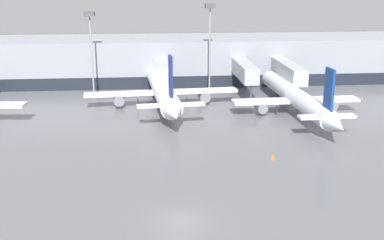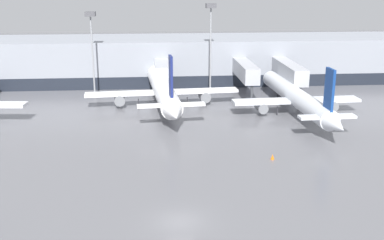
{
  "view_description": "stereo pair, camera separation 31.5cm",
  "coord_description": "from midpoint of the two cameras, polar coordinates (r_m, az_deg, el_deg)",
  "views": [
    {
      "loc": [
        -2.41,
        -38.24,
        20.63
      ],
      "look_at": [
        2.88,
        21.57,
        3.0
      ],
      "focal_mm": 45.0,
      "sensor_mm": 36.0,
      "label": 1
    },
    {
      "loc": [
        -2.1,
        -38.27,
        20.63
      ],
      "look_at": [
        2.88,
        21.57,
        3.0
      ],
      "focal_mm": 45.0,
      "sensor_mm": 36.0,
      "label": 2
    }
  ],
  "objects": [
    {
      "name": "parked_jet_3",
      "position": [
        81.04,
        -3.7,
        3.71
      ],
      "size": [
        25.83,
        37.09,
        10.4
      ],
      "rotation": [
        0.0,
        0.0,
        1.65
      ],
      "color": "white",
      "rests_on": "ground_plane"
    },
    {
      "name": "traffic_cone_3",
      "position": [
        58.12,
        9.39,
        -4.31
      ],
      "size": [
        0.44,
        0.44,
        0.67
      ],
      "color": "orange",
      "rests_on": "ground_plane"
    },
    {
      "name": "terminal_building",
      "position": [
        101.38,
        -3.65,
        7.17
      ],
      "size": [
        160.0,
        31.41,
        9.0
      ],
      "color": "gray",
      "rests_on": "ground_plane"
    },
    {
      "name": "ground_plane",
      "position": [
        43.52,
        -1.51,
        -11.94
      ],
      "size": [
        320.0,
        320.0,
        0.0
      ],
      "primitive_type": "plane",
      "color": "slate"
    },
    {
      "name": "apron_light_mast_3",
      "position": [
        89.23,
        -12.08,
        10.58
      ],
      "size": [
        1.8,
        1.8,
        15.09
      ],
      "color": "gray",
      "rests_on": "ground_plane"
    },
    {
      "name": "parked_jet_1",
      "position": [
        78.06,
        12.12,
        2.65
      ],
      "size": [
        20.52,
        36.03,
        9.47
      ],
      "rotation": [
        0.0,
        0.0,
        1.61
      ],
      "color": "silver",
      "rests_on": "ground_plane"
    },
    {
      "name": "apron_light_mast_1",
      "position": [
        88.59,
        2.04,
        11.52
      ],
      "size": [
        1.8,
        1.8,
        16.46
      ],
      "color": "gray",
      "rests_on": "ground_plane"
    }
  ]
}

